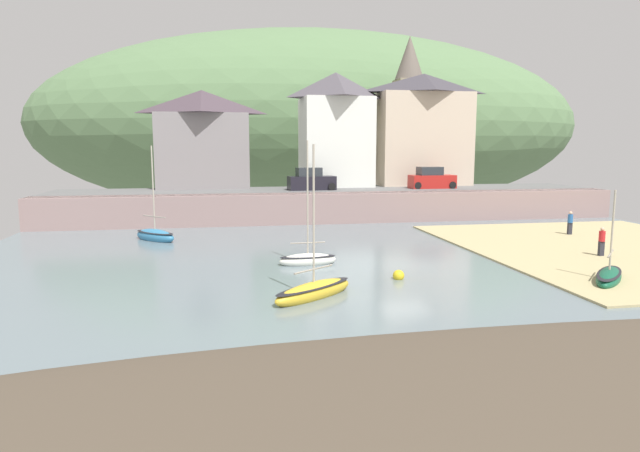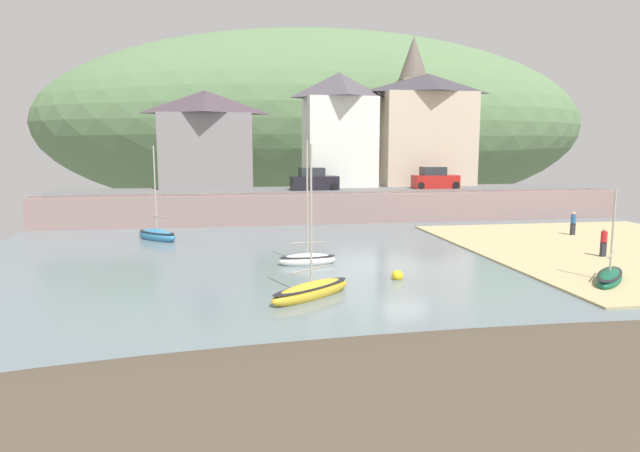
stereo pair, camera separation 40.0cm
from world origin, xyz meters
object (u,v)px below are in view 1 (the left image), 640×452
at_px(waterfront_building_left, 203,139).
at_px(person_on_slipway, 602,240).
at_px(church_with_spire, 409,108).
at_px(parked_car_by_wall, 432,179).
at_px(waterfront_building_right, 423,129).
at_px(waterfront_building_centre, 336,129).
at_px(sailboat_tall_mast, 314,290).
at_px(sailboat_far_left, 155,235).
at_px(rowboat_small_beached, 308,259).
at_px(person_near_water, 570,222).
at_px(sailboat_blue_trim, 609,277).
at_px(parked_car_near_slipway, 311,181).
at_px(mooring_buoy, 399,276).

bearing_deg(waterfront_building_left, person_on_slipway, -48.30).
height_order(church_with_spire, parked_car_by_wall, church_with_spire).
bearing_deg(waterfront_building_right, waterfront_building_left, 180.00).
bearing_deg(waterfront_building_centre, waterfront_building_left, -180.00).
distance_m(waterfront_building_left, sailboat_tall_mast, 31.77).
height_order(sailboat_far_left, parked_car_by_wall, sailboat_far_left).
height_order(church_with_spire, rowboat_small_beached, church_with_spire).
distance_m(rowboat_small_beached, person_near_water, 20.42).
xyz_separation_m(waterfront_building_left, waterfront_building_right, (21.20, 0.00, 0.96)).
height_order(church_with_spire, sailboat_blue_trim, church_with_spire).
relative_size(waterfront_building_centre, sailboat_tall_mast, 1.65).
distance_m(parked_car_by_wall, person_on_slipway, 20.93).
bearing_deg(parked_car_near_slipway, waterfront_building_right, 16.02).
distance_m(person_on_slipway, mooring_buoy, 13.14).
height_order(person_on_slipway, person_near_water, same).
bearing_deg(sailboat_tall_mast, waterfront_building_left, 62.00).
distance_m(parked_car_near_slipway, person_near_water, 21.11).
bearing_deg(mooring_buoy, parked_car_near_slipway, 90.85).
xyz_separation_m(person_near_water, mooring_buoy, (-15.74, -10.17, -0.82)).
distance_m(sailboat_far_left, person_on_slipway, 27.35).
bearing_deg(parked_car_near_slipway, sailboat_tall_mast, -103.68).
xyz_separation_m(sailboat_far_left, rowboat_small_beached, (8.82, -9.31, -0.03)).
height_order(waterfront_building_left, sailboat_far_left, waterfront_building_left).
xyz_separation_m(waterfront_building_left, person_near_water, (25.43, -17.97, -5.91)).
bearing_deg(person_on_slipway, waterfront_building_right, 92.88).
height_order(waterfront_building_right, sailboat_far_left, waterfront_building_right).
relative_size(waterfront_building_right, parked_car_by_wall, 2.60).
bearing_deg(sailboat_blue_trim, parked_car_near_slipway, 63.53).
xyz_separation_m(waterfront_building_right, sailboat_far_left, (-24.03, -14.85, -7.53)).
relative_size(waterfront_building_right, person_on_slipway, 6.64).
xyz_separation_m(waterfront_building_right, church_with_spire, (-0.15, 4.00, 2.29)).
relative_size(waterfront_building_left, rowboat_small_beached, 1.33).
relative_size(parked_car_by_wall, mooring_buoy, 7.63).
bearing_deg(mooring_buoy, rowboat_small_beached, 132.94).
relative_size(sailboat_far_left, person_near_water, 3.98).
bearing_deg(waterfront_building_right, sailboat_far_left, -148.29).
height_order(person_near_water, mooring_buoy, person_near_water).
distance_m(sailboat_far_left, parked_car_by_wall, 25.66).
relative_size(waterfront_building_centre, rowboat_small_beached, 1.60).
xyz_separation_m(parked_car_by_wall, person_on_slipway, (2.00, -20.72, -2.22)).
xyz_separation_m(person_on_slipway, person_near_water, (2.96, 7.24, 0.00)).
bearing_deg(sailboat_far_left, rowboat_small_beached, -0.74).
xyz_separation_m(church_with_spire, mooring_buoy, (-11.36, -32.14, -9.98)).
bearing_deg(waterfront_building_left, person_near_water, -35.25).
relative_size(waterfront_building_left, waterfront_building_centre, 0.83).
relative_size(person_near_water, mooring_buoy, 2.99).
bearing_deg(sailboat_tall_mast, church_with_spire, 27.77).
height_order(parked_car_by_wall, mooring_buoy, parked_car_by_wall).
relative_size(waterfront_building_centre, waterfront_building_right, 0.99).
distance_m(waterfront_building_centre, parked_car_near_slipway, 7.17).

